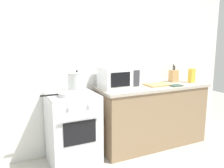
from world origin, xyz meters
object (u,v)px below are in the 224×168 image
object	(u,v)px
cutting_board	(157,85)
pasta_box	(192,76)
stove	(73,129)
stock_pot	(77,82)
knife_block	(174,76)
frying_pan	(67,94)
microwave	(118,77)
oven_mitt	(176,85)

from	to	relation	value
cutting_board	pasta_box	world-z (taller)	pasta_box
pasta_box	stove	bearing A→B (deg)	179.15
stock_pot	knife_block	world-z (taller)	stock_pot
pasta_box	cutting_board	bearing A→B (deg)	177.30
frying_pan	cutting_board	world-z (taller)	frying_pan
microwave	oven_mitt	bearing A→B (deg)	-16.16
cutting_board	knife_block	xyz separation A→B (m)	(0.42, 0.14, 0.09)
cutting_board	oven_mitt	xyz separation A→B (m)	(0.21, -0.16, -0.00)
stock_pot	pasta_box	world-z (taller)	stock_pot
knife_block	frying_pan	bearing A→B (deg)	-172.38
stove	oven_mitt	xyz separation A→B (m)	(1.52, -0.16, 0.47)
frying_pan	knife_block	xyz separation A→B (m)	(1.82, 0.24, 0.07)
cutting_board	oven_mitt	distance (m)	0.26
cutting_board	knife_block	bearing A→B (deg)	18.44
frying_pan	knife_block	bearing A→B (deg)	7.62
microwave	pasta_box	world-z (taller)	microwave
stove	microwave	xyz separation A→B (m)	(0.70, 0.08, 0.61)
stove	cutting_board	bearing A→B (deg)	0.05
frying_pan	knife_block	size ratio (longest dim) A/B	1.52
frying_pan	oven_mitt	xyz separation A→B (m)	(1.60, -0.06, -0.02)
stock_pot	pasta_box	distance (m)	1.85
stove	frying_pan	distance (m)	0.50
microwave	cutting_board	xyz separation A→B (m)	(0.61, -0.08, -0.14)
stock_pot	cutting_board	bearing A→B (deg)	-2.36
pasta_box	oven_mitt	size ratio (longest dim) A/B	1.22
stock_pot	cutting_board	world-z (taller)	stock_pot
microwave	cutting_board	world-z (taller)	microwave
microwave	knife_block	distance (m)	1.04
stock_pot	oven_mitt	world-z (taller)	stock_pot
stock_pot	oven_mitt	size ratio (longest dim) A/B	1.79
stock_pot	knife_block	distance (m)	1.64
knife_block	pasta_box	distance (m)	0.28
pasta_box	stock_pot	bearing A→B (deg)	177.53
microwave	knife_block	bearing A→B (deg)	3.43
microwave	pasta_box	xyz separation A→B (m)	(1.25, -0.11, -0.04)
stove	knife_block	size ratio (longest dim) A/B	3.26
stock_pot	microwave	size ratio (longest dim) A/B	0.64
pasta_box	oven_mitt	distance (m)	0.46
stove	knife_block	world-z (taller)	knife_block
microwave	frying_pan	bearing A→B (deg)	-166.97
microwave	stock_pot	bearing A→B (deg)	-177.34
stove	stock_pot	world-z (taller)	stock_pot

